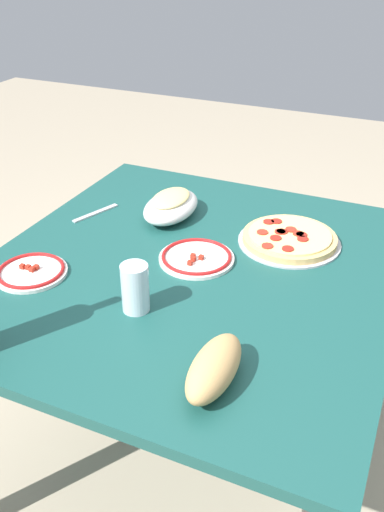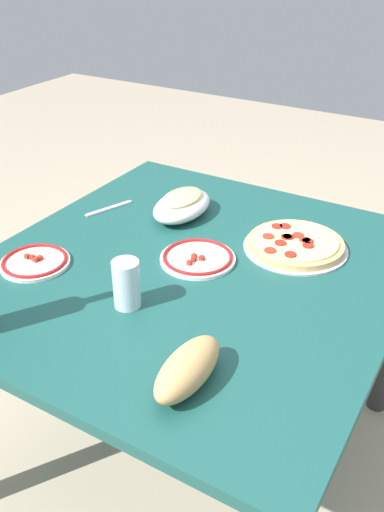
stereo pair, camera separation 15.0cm
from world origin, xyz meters
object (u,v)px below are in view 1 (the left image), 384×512
at_px(side_plate_near, 31,272).
at_px(dining_table, 192,299).
at_px(water_glass, 135,288).
at_px(side_plate_far, 198,258).
at_px(bread_loaf, 214,368).
at_px(baked_pasta_dish, 171,205).
at_px(pepperoni_pizza, 289,238).

bearing_deg(side_plate_near, dining_table, 119.92).
bearing_deg(side_plate_near, water_glass, 86.03).
relative_size(side_plate_far, bread_loaf, 1.00).
height_order(dining_table, baked_pasta_dish, baked_pasta_dish).
distance_m(pepperoni_pizza, side_plate_near, 0.73).
height_order(dining_table, side_plate_far, side_plate_far).
bearing_deg(pepperoni_pizza, water_glass, -28.17).
distance_m(dining_table, bread_loaf, 0.48).
distance_m(pepperoni_pizza, baked_pasta_dish, 0.39).
xyz_separation_m(side_plate_far, bread_loaf, (0.42, 0.22, 0.03)).
distance_m(pepperoni_pizza, water_glass, 0.53).
xyz_separation_m(dining_table, water_glass, (0.24, -0.04, 0.17)).
height_order(baked_pasta_dish, side_plate_near, baked_pasta_dish).
height_order(dining_table, pepperoni_pizza, pepperoni_pizza).
height_order(baked_pasta_dish, bread_loaf, bread_loaf).
xyz_separation_m(water_glass, side_plate_far, (-0.27, 0.04, -0.05)).
height_order(dining_table, side_plate_near, side_plate_near).
xyz_separation_m(dining_table, side_plate_far, (-0.03, 0.00, 0.12)).
xyz_separation_m(side_plate_near, bread_loaf, (0.18, 0.59, 0.03)).
xyz_separation_m(dining_table, baked_pasta_dish, (-0.24, -0.18, 0.15)).
relative_size(pepperoni_pizza, side_plate_far, 1.42).
distance_m(baked_pasta_dish, water_glass, 0.50).
height_order(water_glass, bread_loaf, water_glass).
bearing_deg(pepperoni_pizza, dining_table, -42.15).
bearing_deg(pepperoni_pizza, side_plate_far, -45.84).
bearing_deg(side_plate_far, water_glass, -9.55).
relative_size(water_glass, bread_loaf, 0.59).
xyz_separation_m(pepperoni_pizza, side_plate_far, (0.20, -0.20, -0.01)).
bearing_deg(side_plate_near, side_plate_far, 123.14).
bearing_deg(dining_table, side_plate_far, 174.38).
xyz_separation_m(baked_pasta_dish, side_plate_far, (0.21, 0.18, -0.03)).
height_order(pepperoni_pizza, water_glass, water_glass).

